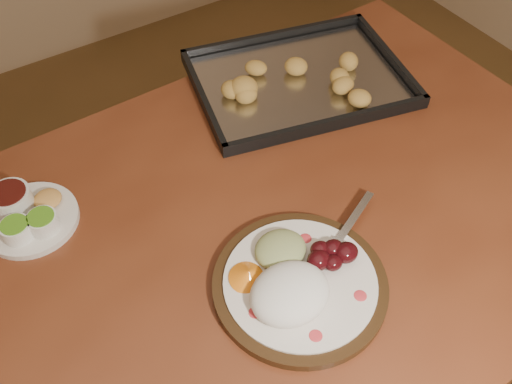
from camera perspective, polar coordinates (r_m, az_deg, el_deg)
dining_table at (r=1.10m, az=-1.93°, el=-7.56°), size 1.52×0.94×0.75m
dinner_plate at (r=0.95m, az=4.01°, el=-8.95°), size 0.37×0.29×0.07m
condiment_saucer at (r=1.11m, az=-22.03°, el=-2.06°), size 0.17×0.17×0.06m
baking_tray at (r=1.32m, az=4.38°, el=11.28°), size 0.53×0.44×0.05m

